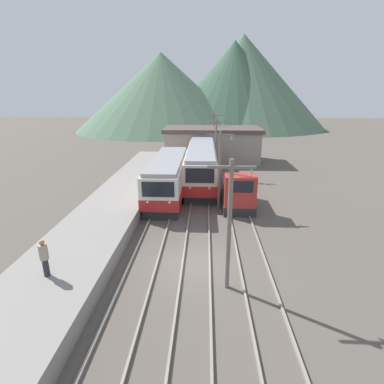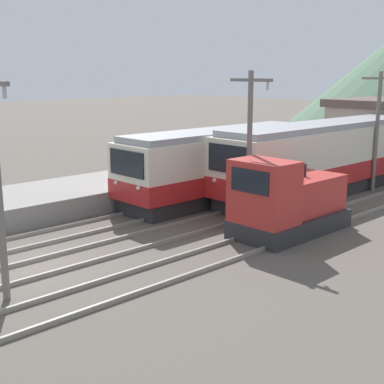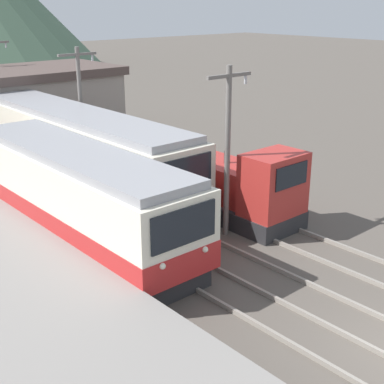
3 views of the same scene
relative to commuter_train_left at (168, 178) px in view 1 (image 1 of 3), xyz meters
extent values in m
plane|color=#564F47|center=(2.60, -11.21, -1.59)|extent=(200.00, 200.00, 0.00)
cube|color=gray|center=(-3.65, -11.21, -1.12)|extent=(4.50, 54.00, 0.95)
cube|color=gray|center=(-0.72, -11.21, -1.52)|extent=(0.10, 60.00, 0.14)
cube|color=gray|center=(0.72, -11.21, -1.52)|extent=(0.10, 60.00, 0.14)
cube|color=gray|center=(2.08, -11.21, -1.52)|extent=(0.10, 60.00, 0.14)
cube|color=gray|center=(3.52, -11.21, -1.52)|extent=(0.10, 60.00, 0.14)
cube|color=gray|center=(5.08, -11.21, -1.52)|extent=(0.10, 60.00, 0.14)
cube|color=gray|center=(6.52, -11.21, -1.52)|extent=(0.10, 60.00, 0.14)
cube|color=#28282B|center=(0.00, 0.01, -1.24)|extent=(2.58, 10.89, 0.70)
cube|color=silver|center=(0.00, 0.01, 0.32)|extent=(2.80, 11.34, 2.42)
cube|color=red|center=(0.00, 0.01, -0.46)|extent=(2.84, 11.38, 0.87)
cube|color=black|center=(0.00, -5.70, 0.80)|extent=(2.24, 0.06, 1.07)
sphere|color=silver|center=(-0.77, -5.71, -0.12)|extent=(0.18, 0.18, 0.18)
sphere|color=silver|center=(0.77, -5.71, -0.12)|extent=(0.18, 0.18, 0.18)
cube|color=#939399|center=(0.00, 0.01, 1.67)|extent=(2.46, 10.89, 0.28)
cube|color=#28282B|center=(2.80, 4.76, -1.24)|extent=(2.58, 13.98, 0.70)
cube|color=silver|center=(2.80, 4.76, 0.43)|extent=(2.80, 14.56, 2.65)
cube|color=red|center=(2.80, 4.76, -0.42)|extent=(2.84, 14.60, 0.96)
cube|color=black|center=(2.80, -2.55, 0.96)|extent=(2.24, 0.06, 1.17)
sphere|color=silver|center=(2.03, -2.56, -0.04)|extent=(0.18, 0.18, 0.18)
sphere|color=silver|center=(3.57, -2.56, -0.04)|extent=(0.18, 0.18, 0.18)
cube|color=#939399|center=(2.80, 4.76, 1.90)|extent=(2.46, 13.98, 0.28)
cube|color=#28282B|center=(5.80, -2.23, -1.24)|extent=(2.40, 4.92, 0.70)
cube|color=#B22D28|center=(5.80, -3.90, 0.26)|extent=(2.28, 1.57, 2.30)
cube|color=black|center=(5.80, -4.71, 0.76)|extent=(1.68, 0.04, 0.83)
cube|color=#B22D28|center=(5.80, -1.44, -0.19)|extent=(1.92, 3.24, 1.40)
cylinder|color=black|center=(5.80, -1.44, 0.76)|extent=(0.16, 0.16, 0.50)
cylinder|color=slate|center=(4.30, -13.02, 1.47)|extent=(0.20, 0.20, 6.13)
cube|color=slate|center=(4.30, -13.02, 4.19)|extent=(2.00, 0.12, 0.12)
cylinder|color=#B2B2B7|center=(5.10, -13.02, 3.99)|extent=(0.10, 0.10, 0.30)
cylinder|color=slate|center=(4.30, -3.00, 1.47)|extent=(0.20, 0.20, 6.13)
cube|color=slate|center=(4.30, -3.00, 4.19)|extent=(2.00, 0.12, 0.12)
cylinder|color=#B2B2B7|center=(5.10, -3.00, 3.99)|extent=(0.10, 0.10, 0.30)
cylinder|color=slate|center=(4.30, 7.02, 1.47)|extent=(0.20, 0.20, 6.13)
cube|color=slate|center=(4.30, 7.02, 4.19)|extent=(2.00, 0.12, 0.12)
cylinder|color=#B2B2B7|center=(5.10, 7.02, 3.99)|extent=(0.10, 0.10, 0.30)
cylinder|color=slate|center=(4.30, 17.04, 1.47)|extent=(0.20, 0.20, 6.13)
cube|color=slate|center=(4.30, 17.04, 4.19)|extent=(2.00, 0.12, 0.12)
cylinder|color=#B2B2B7|center=(5.10, 17.04, 3.99)|extent=(0.10, 0.10, 0.30)
cylinder|color=#282833|center=(-3.75, -13.88, -0.22)|extent=(0.26, 0.26, 0.84)
cylinder|color=gray|center=(-3.75, -13.88, 0.54)|extent=(0.38, 0.38, 0.69)
sphere|color=#9E7051|center=(-3.75, -13.88, 1.00)|extent=(0.22, 0.22, 0.22)
cube|color=gray|center=(4.10, 14.79, 0.35)|extent=(12.00, 6.00, 3.89)
cube|color=#51423D|center=(4.10, 14.79, 2.55)|extent=(12.60, 6.30, 0.50)
cone|color=#3D5B47|center=(10.05, 55.35, 8.83)|extent=(36.55, 36.55, 20.84)
cone|color=#517056|center=(12.43, 58.41, 9.78)|extent=(43.18, 43.18, 22.75)
cone|color=#517056|center=(-7.58, 51.02, 7.31)|extent=(41.55, 41.55, 17.81)
camera|label=1|loc=(3.21, -25.05, 7.09)|focal=28.00mm
camera|label=2|loc=(17.62, -18.72, 4.43)|focal=50.00mm
camera|label=3|loc=(-8.56, -15.78, 6.54)|focal=50.00mm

